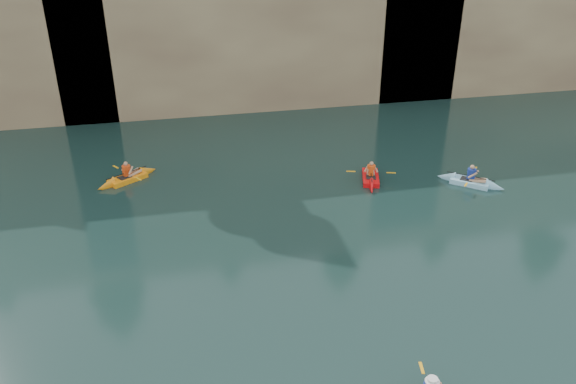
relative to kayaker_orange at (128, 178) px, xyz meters
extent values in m
plane|color=black|center=(6.26, -13.15, -0.14)|extent=(160.00, 160.00, 0.00)
cube|color=tan|center=(8.26, 9.45, 5.56)|extent=(24.00, 2.40, 11.40)
cube|color=tan|center=(28.26, 9.45, 4.78)|extent=(26.00, 2.40, 9.84)
cube|color=black|center=(2.26, 8.80, 1.46)|extent=(3.50, 1.00, 3.20)
cube|color=black|center=(16.26, 8.80, 2.11)|extent=(5.00, 1.00, 4.50)
sphere|color=tan|center=(7.69, -15.14, 0.77)|extent=(0.21, 0.21, 0.21)
cube|color=#F0A714|center=(7.90, -14.22, 0.30)|extent=(0.17, 0.43, 0.02)
cylinder|color=white|center=(7.69, -15.14, 0.81)|extent=(0.36, 0.36, 0.10)
cube|color=orange|center=(0.00, 0.00, -0.01)|extent=(2.36, 1.93, 0.26)
cone|color=orange|center=(0.92, 0.62, -0.01)|extent=(1.08, 1.05, 0.70)
cone|color=orange|center=(-0.92, -0.62, -0.01)|extent=(1.08, 1.05, 0.70)
cube|color=black|center=(-0.12, -0.08, 0.08)|extent=(0.70, 0.67, 0.04)
cube|color=red|center=(0.00, 0.00, 0.36)|extent=(0.38, 0.35, 0.47)
sphere|color=tan|center=(0.00, 0.00, 0.69)|extent=(0.20, 0.20, 0.20)
cylinder|color=black|center=(0.00, 0.00, 0.25)|extent=(1.74, 1.20, 0.04)
cube|color=#F0A714|center=(-0.53, 0.78, 0.25)|extent=(0.30, 0.39, 0.02)
cube|color=#F0A714|center=(0.53, -0.78, 0.25)|extent=(0.30, 0.39, 0.02)
cube|color=#95DAFA|center=(15.06, -3.73, -0.01)|extent=(2.22, 2.07, 0.26)
cone|color=#95DAFA|center=(15.88, -4.44, -0.01)|extent=(1.08, 1.07, 0.71)
cone|color=#95DAFA|center=(14.24, -3.01, -0.01)|extent=(1.08, 1.07, 0.71)
cube|color=black|center=(14.94, -3.63, 0.09)|extent=(0.71, 0.70, 0.04)
cube|color=navy|center=(15.06, -3.73, 0.36)|extent=(0.38, 0.37, 0.48)
sphere|color=tan|center=(15.06, -3.73, 0.71)|extent=(0.20, 0.20, 0.20)
cylinder|color=black|center=(15.06, -3.73, 0.26)|extent=(1.61, 1.41, 0.04)
cube|color=#F0A714|center=(15.68, -3.01, 0.26)|extent=(0.34, 0.37, 0.02)
cube|color=#F0A714|center=(14.43, -4.45, 0.26)|extent=(0.34, 0.37, 0.02)
cube|color=red|center=(10.85, -2.31, -0.02)|extent=(1.38, 2.48, 0.25)
cone|color=red|center=(11.18, -1.24, -0.02)|extent=(0.90, 1.00, 0.68)
cone|color=red|center=(10.52, -3.38, -0.02)|extent=(0.90, 1.00, 0.68)
cube|color=black|center=(10.81, -2.45, 0.08)|extent=(0.57, 0.65, 0.04)
cube|color=#E64B13|center=(10.85, -2.31, 0.34)|extent=(0.28, 0.36, 0.46)
sphere|color=tan|center=(10.85, -2.31, 0.67)|extent=(0.19, 0.19, 0.19)
cylinder|color=black|center=(10.85, -2.31, 0.25)|extent=(0.64, 1.94, 0.04)
cube|color=#F0A714|center=(9.98, -2.04, 0.25)|extent=(0.42, 0.20, 0.02)
cube|color=#F0A714|center=(11.72, -2.58, 0.25)|extent=(0.42, 0.20, 0.02)
camera|label=1|loc=(2.15, -24.13, 10.90)|focal=35.00mm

